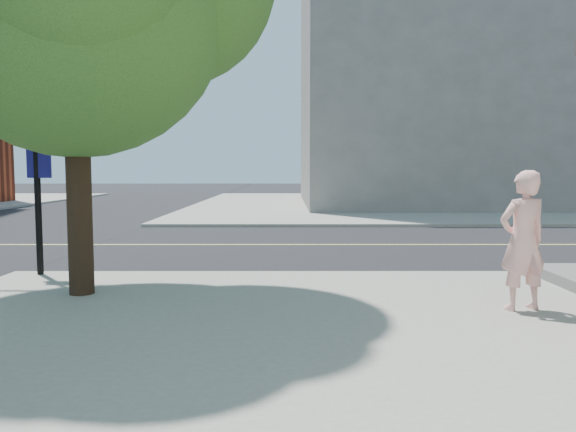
{
  "coord_description": "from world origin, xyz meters",
  "views": [
    {
      "loc": [
        4.04,
        -10.34,
        2.0
      ],
      "look_at": [
        4.05,
        -1.89,
        1.3
      ],
      "focal_mm": 35.3,
      "sensor_mm": 36.0,
      "label": 1
    }
  ],
  "objects": [
    {
      "name": "filler_ne",
      "position": [
        14.0,
        22.0,
        7.12
      ],
      "size": [
        18.0,
        16.0,
        14.0
      ],
      "primitive_type": "cube",
      "color": "slate",
      "rests_on": "sidewalk_ne"
    },
    {
      "name": "sidewalk_ne",
      "position": [
        13.5,
        21.5,
        0.06
      ],
      "size": [
        29.0,
        25.0,
        0.12
      ],
      "primitive_type": "cube",
      "color": "gray",
      "rests_on": "ground"
    },
    {
      "name": "road_ew",
      "position": [
        0.0,
        4.5,
        0.01
      ],
      "size": [
        140.0,
        9.0,
        0.01
      ],
      "primitive_type": "cube",
      "color": "black",
      "rests_on": "ground"
    },
    {
      "name": "ground",
      "position": [
        0.0,
        0.0,
        0.0
      ],
      "size": [
        140.0,
        140.0,
        0.0
      ],
      "primitive_type": "plane",
      "color": "black",
      "rests_on": "ground"
    },
    {
      "name": "man_on_phone",
      "position": [
        7.17,
        -2.88,
        1.05
      ],
      "size": [
        0.77,
        0.6,
        1.87
      ],
      "primitive_type": "imported",
      "rotation": [
        0.0,
        0.0,
        3.39
      ],
      "color": "#EFA9A1",
      "rests_on": "sidewalk_se"
    }
  ]
}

